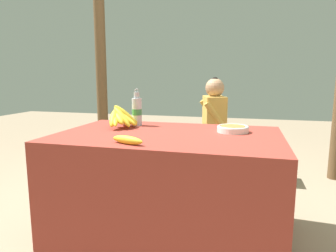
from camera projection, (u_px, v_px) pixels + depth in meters
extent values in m
plane|color=gray|center=(168.00, 233.00, 2.04)|extent=(12.00, 12.00, 0.00)
cube|color=maroon|center=(168.00, 185.00, 1.98)|extent=(1.42, 0.92, 0.69)
sphere|color=#4C381E|center=(115.00, 116.00, 2.15)|extent=(0.06, 0.06, 0.06)
ellipsoid|color=yellow|center=(113.00, 118.00, 2.08)|extent=(0.09, 0.18, 0.14)
ellipsoid|color=yellow|center=(115.00, 119.00, 2.08)|extent=(0.12, 0.19, 0.11)
ellipsoid|color=yellow|center=(118.00, 118.00, 2.09)|extent=(0.16, 0.16, 0.11)
ellipsoid|color=yellow|center=(122.00, 117.00, 2.10)|extent=(0.19, 0.13, 0.16)
ellipsoid|color=yellow|center=(124.00, 118.00, 2.12)|extent=(0.21, 0.08, 0.13)
ellipsoid|color=yellow|center=(126.00, 115.00, 2.14)|extent=(0.19, 0.08, 0.17)
ellipsoid|color=yellow|center=(126.00, 117.00, 2.16)|extent=(0.19, 0.12, 0.14)
ellipsoid|color=yellow|center=(125.00, 117.00, 2.19)|extent=(0.17, 0.18, 0.12)
ellipsoid|color=yellow|center=(122.00, 117.00, 2.20)|extent=(0.11, 0.17, 0.09)
ellipsoid|color=yellow|center=(119.00, 114.00, 2.22)|extent=(0.05, 0.19, 0.17)
cylinder|color=white|center=(233.00, 130.00, 1.97)|extent=(0.21, 0.21, 0.03)
torus|color=white|center=(233.00, 127.00, 1.97)|extent=(0.21, 0.21, 0.02)
cylinder|color=olive|center=(233.00, 127.00, 1.97)|extent=(0.16, 0.16, 0.01)
cylinder|color=silver|center=(137.00, 112.00, 2.23)|extent=(0.07, 0.07, 0.20)
cylinder|color=#38844C|center=(137.00, 112.00, 2.23)|extent=(0.07, 0.07, 0.04)
cylinder|color=#ADADB2|center=(137.00, 95.00, 2.21)|extent=(0.04, 0.04, 0.04)
torus|color=#ADADB2|center=(137.00, 91.00, 2.20)|extent=(0.03, 0.01, 0.03)
ellipsoid|color=yellow|center=(127.00, 140.00, 1.62)|extent=(0.21, 0.11, 0.05)
cube|color=brown|center=(206.00, 141.00, 3.19)|extent=(1.46, 0.32, 0.04)
cube|color=brown|center=(146.00, 158.00, 3.26)|extent=(0.06, 0.06, 0.36)
cube|color=brown|center=(268.00, 167.00, 2.94)|extent=(0.06, 0.06, 0.36)
cube|color=brown|center=(153.00, 153.00, 3.49)|extent=(0.06, 0.06, 0.36)
cube|color=brown|center=(266.00, 160.00, 3.17)|extent=(0.06, 0.06, 0.36)
cylinder|color=#232328|center=(190.00, 161.00, 3.07)|extent=(0.09, 0.09, 0.39)
cylinder|color=#232328|center=(202.00, 142.00, 3.04)|extent=(0.31, 0.17, 0.09)
cylinder|color=#232328|center=(188.00, 157.00, 3.25)|extent=(0.09, 0.09, 0.39)
cylinder|color=#232328|center=(200.00, 138.00, 3.22)|extent=(0.31, 0.17, 0.09)
cube|color=gold|center=(214.00, 119.00, 3.09)|extent=(0.29, 0.38, 0.46)
cylinder|color=gold|center=(214.00, 114.00, 2.92)|extent=(0.21, 0.12, 0.25)
cylinder|color=gold|center=(209.00, 110.00, 3.24)|extent=(0.21, 0.12, 0.25)
sphere|color=tan|center=(215.00, 88.00, 3.04)|extent=(0.19, 0.19, 0.19)
sphere|color=black|center=(215.00, 81.00, 3.03)|extent=(0.07, 0.07, 0.07)
sphere|color=#4C381E|center=(169.00, 131.00, 3.27)|extent=(0.06, 0.06, 0.06)
ellipsoid|color=#9EB24C|center=(170.00, 133.00, 3.21)|extent=(0.10, 0.19, 0.10)
ellipsoid|color=#9EB24C|center=(172.00, 132.00, 3.22)|extent=(0.15, 0.15, 0.14)
ellipsoid|color=#9EB24C|center=(175.00, 131.00, 3.24)|extent=(0.18, 0.09, 0.16)
ellipsoid|color=#9EB24C|center=(176.00, 131.00, 3.28)|extent=(0.20, 0.10, 0.13)
ellipsoid|color=#9EB24C|center=(173.00, 131.00, 3.31)|extent=(0.11, 0.14, 0.13)
ellipsoid|color=#9EB24C|center=(171.00, 130.00, 3.33)|extent=(0.05, 0.16, 0.11)
cylinder|color=brown|center=(101.00, 68.00, 3.63)|extent=(0.13, 0.13, 2.31)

